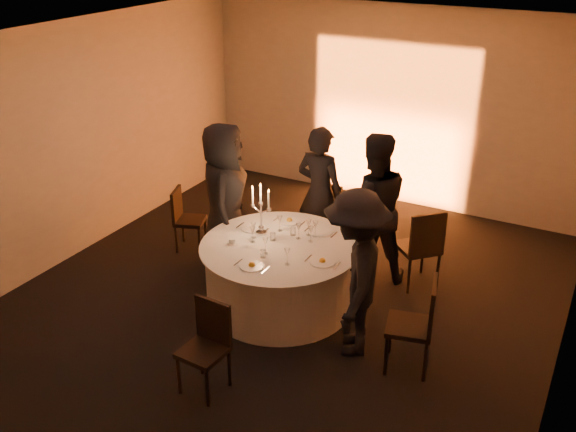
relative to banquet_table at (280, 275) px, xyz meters
The scene contains 35 objects.
floor 0.38m from the banquet_table, ahead, with size 7.00×7.00×0.00m, color black.
ceiling 2.62m from the banquet_table, ahead, with size 7.00×7.00×0.00m, color white.
wall_back 3.67m from the banquet_table, 90.00° to the left, with size 7.00×7.00×0.00m, color #AFAAA2.
wall_front 3.67m from the banquet_table, 90.00° to the right, with size 7.00×7.00×0.00m, color #AFAAA2.
wall_left 3.20m from the banquet_table, behind, with size 7.00×7.00×0.00m, color #AFAAA2.
uplighter_fixture 3.22m from the banquet_table, 90.00° to the left, with size 0.25×0.12×0.10m, color black.
banquet_table is the anchor object (origin of this frame).
chair_left 1.90m from the banquet_table, 161.02° to the left, with size 0.48×0.48×0.85m.
chair_back_left 1.69m from the banquet_table, 94.33° to the left, with size 0.43×0.43×0.91m.
chair_back_right 1.74m from the banquet_table, 41.33° to the left, with size 0.63×0.63×1.02m.
chair_right 1.80m from the banquet_table, 12.24° to the right, with size 0.53×0.53×1.00m.
chair_front 1.57m from the banquet_table, 86.51° to the right, with size 0.42×0.42×0.91m.
guest_left 1.30m from the banquet_table, 154.39° to the left, with size 0.93×0.60×1.90m, color black.
guest_back_left 1.38m from the banquet_table, 95.26° to the left, with size 0.65×0.43×1.79m, color black.
guest_back_right 1.37m from the banquet_table, 57.15° to the left, with size 0.92×0.72×1.89m, color black.
guest_right 1.24m from the banquet_table, 19.11° to the right, with size 1.15×0.66×1.78m, color black.
plate_left 0.66m from the banquet_table, 156.23° to the left, with size 0.35×0.27×0.01m.
plate_back_left 0.74m from the banquet_table, 107.95° to the left, with size 0.36×0.26×0.08m.
plate_back_right 0.70m from the banquet_table, 62.89° to the left, with size 0.35×0.28×0.01m.
plate_right 0.72m from the banquet_table, 11.83° to the right, with size 0.36×0.27×0.08m.
plate_front 0.69m from the banquet_table, 92.58° to the right, with size 0.36×0.26×0.08m.
coffee_cup 0.68m from the banquet_table, 155.28° to the right, with size 0.11×0.11×0.07m.
candelabra 0.71m from the banquet_table, 153.79° to the left, with size 0.26×0.13×0.63m.
wine_glass_a 0.70m from the banquet_table, 56.72° to the left, with size 0.07×0.07×0.19m.
wine_glass_b 0.64m from the banquet_table, 118.50° to the left, with size 0.07×0.07×0.19m.
wine_glass_c 0.67m from the banquet_table, 66.01° to the left, with size 0.07×0.07×0.19m.
wine_glass_d 0.59m from the banquet_table, 64.75° to the left, with size 0.07×0.07×0.19m.
wine_glass_e 0.63m from the banquet_table, behind, with size 0.07×0.07×0.19m.
wine_glass_f 0.61m from the banquet_table, 166.28° to the right, with size 0.07×0.07×0.19m.
wine_glass_g 0.69m from the banquet_table, 50.49° to the right, with size 0.07×0.07×0.19m.
wine_glass_h 0.58m from the banquet_table, 99.97° to the right, with size 0.07×0.07×0.19m.
wine_glass_i 0.64m from the banquet_table, 42.19° to the left, with size 0.07×0.07×0.19m.
tumbler_a 0.52m from the banquet_table, 87.65° to the left, with size 0.07×0.07×0.09m, color silver.
tumbler_b 0.46m from the banquet_table, 149.43° to the left, with size 0.07×0.07×0.09m, color silver.
tumbler_c 0.54m from the banquet_table, 93.72° to the right, with size 0.07×0.07×0.09m, color silver.
Camera 1 is at (3.09, -5.54, 4.13)m, focal length 40.00 mm.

